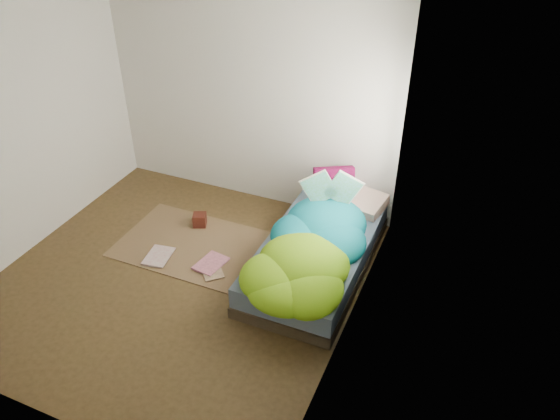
# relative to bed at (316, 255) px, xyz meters

# --- Properties ---
(ground) EXTENTS (3.50, 3.50, 0.00)m
(ground) POSITION_rel_bed_xyz_m (-1.22, -0.72, -0.17)
(ground) COLOR #402F18
(ground) RESTS_ON ground
(room_walls) EXTENTS (3.54, 3.54, 2.62)m
(room_walls) POSITION_rel_bed_xyz_m (-1.21, -0.71, 1.46)
(room_walls) COLOR silver
(room_walls) RESTS_ON ground
(bed) EXTENTS (1.00, 2.00, 0.34)m
(bed) POSITION_rel_bed_xyz_m (0.00, 0.00, 0.00)
(bed) COLOR #31281B
(bed) RESTS_ON ground
(duvet) EXTENTS (0.96, 1.84, 0.34)m
(duvet) POSITION_rel_bed_xyz_m (0.00, -0.22, 0.34)
(duvet) COLOR #087D81
(duvet) RESTS_ON bed
(rug) EXTENTS (1.60, 1.10, 0.01)m
(rug) POSITION_rel_bed_xyz_m (-1.37, -0.17, -0.16)
(rug) COLOR brown
(rug) RESTS_ON ground
(pillow_floral) EXTENTS (0.67, 0.49, 0.14)m
(pillow_floral) POSITION_rel_bed_xyz_m (0.17, 0.79, 0.24)
(pillow_floral) COLOR beige
(pillow_floral) RESTS_ON bed
(pillow_magenta) EXTENTS (0.45, 0.33, 0.44)m
(pillow_magenta) POSITION_rel_bed_xyz_m (-0.07, 0.73, 0.39)
(pillow_magenta) COLOR #49042D
(pillow_magenta) RESTS_ON bed
(open_book) EXTENTS (0.52, 0.28, 0.31)m
(open_book) POSITION_rel_bed_xyz_m (-0.01, 0.41, 0.67)
(open_book) COLOR #33882C
(open_book) RESTS_ON duvet
(wooden_box) EXTENTS (0.19, 0.19, 0.14)m
(wooden_box) POSITION_rel_bed_xyz_m (-1.49, 0.18, -0.08)
(wooden_box) COLOR #35190C
(wooden_box) RESTS_ON rug
(floor_book_a) EXTENTS (0.30, 0.38, 0.03)m
(floor_book_a) POSITION_rel_bed_xyz_m (-1.71, -0.53, -0.14)
(floor_book_a) COLOR silver
(floor_book_a) RESTS_ON rug
(floor_book_b) EXTENTS (0.31, 0.38, 0.03)m
(floor_book_b) POSITION_rel_bed_xyz_m (-1.14, -0.38, -0.14)
(floor_book_b) COLOR pink
(floor_book_b) RESTS_ON rug
(floor_book_c) EXTENTS (0.33, 0.33, 0.02)m
(floor_book_c) POSITION_rel_bed_xyz_m (-1.02, -0.56, -0.15)
(floor_book_c) COLOR tan
(floor_book_c) RESTS_ON rug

